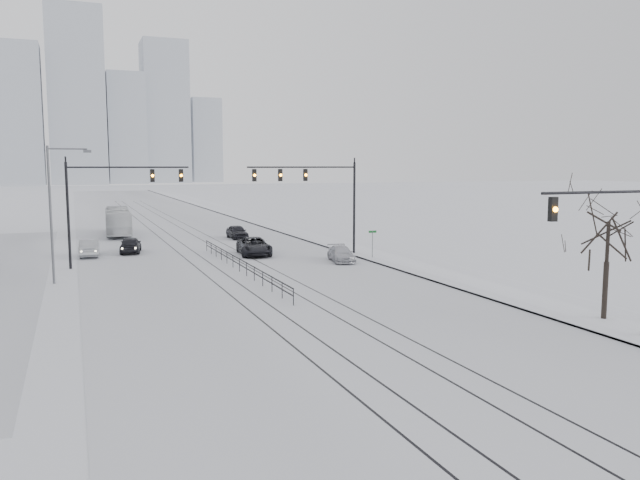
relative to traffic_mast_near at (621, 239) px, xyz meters
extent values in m
plane|color=silver|center=(-10.79, -6.00, -4.56)|extent=(500.00, 500.00, 0.00)
cube|color=silver|center=(-10.79, 54.00, -4.55)|extent=(22.00, 260.00, 0.02)
cube|color=white|center=(2.71, 54.00, -4.48)|extent=(5.00, 260.00, 0.16)
cube|color=gray|center=(0.26, 54.00, -4.50)|extent=(0.10, 260.00, 0.12)
cube|color=black|center=(-13.39, 34.00, -4.54)|extent=(0.10, 180.00, 0.01)
cube|color=black|center=(-11.99, 34.00, -4.54)|extent=(0.10, 180.00, 0.01)
cube|color=black|center=(-9.59, 34.00, -4.54)|extent=(0.10, 180.00, 0.01)
cube|color=black|center=(-8.19, 34.00, -4.54)|extent=(0.10, 180.00, 0.01)
cube|color=#ABB2BC|center=(-40.79, 254.00, 22.94)|extent=(18.00, 18.00, 55.00)
cube|color=#ABB2BC|center=(-18.79, 262.00, 31.44)|extent=(22.00, 22.00, 72.00)
cube|color=#ABB2BC|center=(1.21, 270.00, 19.44)|extent=(16.00, 16.00, 48.00)
cube|color=#ABB2BC|center=(19.21, 278.00, 27.44)|extent=(20.00, 20.00, 64.00)
cube|color=#ABB2BC|center=(39.21, 286.00, 15.44)|extent=(14.00, 14.00, 40.00)
cylinder|color=black|center=(-1.39, 0.00, 2.04)|extent=(6.00, 0.12, 0.12)
cube|color=black|center=(-3.79, 0.00, 1.39)|extent=(0.32, 0.24, 1.00)
sphere|color=orange|center=(-3.79, -0.14, 1.39)|extent=(0.22, 0.22, 0.22)
cylinder|color=black|center=(0.71, 29.00, -0.56)|extent=(0.20, 0.20, 8.00)
cylinder|color=black|center=(-4.04, 29.00, 3.04)|extent=(9.50, 0.12, 0.12)
cube|color=black|center=(-8.19, 29.00, 2.39)|extent=(0.32, 0.24, 1.00)
sphere|color=orange|center=(-8.19, 28.86, 2.39)|extent=(0.22, 0.22, 0.22)
cube|color=black|center=(-5.99, 29.00, 2.39)|extent=(0.32, 0.24, 1.00)
sphere|color=orange|center=(-5.99, 28.86, 2.39)|extent=(0.22, 0.22, 0.22)
cube|color=black|center=(-3.79, 29.00, 2.39)|extent=(0.32, 0.24, 1.00)
sphere|color=orange|center=(-3.79, 28.86, 2.39)|extent=(0.22, 0.22, 0.22)
cylinder|color=black|center=(-22.29, 30.00, -0.56)|extent=(0.20, 0.20, 8.00)
cylinder|color=black|center=(-17.79, 30.00, 3.04)|extent=(9.00, 0.12, 0.12)
cube|color=black|center=(-13.89, 30.00, 2.39)|extent=(0.32, 0.24, 1.00)
sphere|color=orange|center=(-13.89, 29.86, 2.39)|extent=(0.22, 0.22, 0.22)
cube|color=black|center=(-16.09, 30.00, 2.39)|extent=(0.32, 0.24, 1.00)
sphere|color=orange|center=(-16.09, 29.86, 2.39)|extent=(0.22, 0.22, 0.22)
cylinder|color=#595B60|center=(-23.29, 24.00, -0.06)|extent=(0.16, 0.16, 9.00)
cylinder|color=#595B60|center=(-22.09, 24.00, 4.24)|extent=(2.40, 0.10, 0.10)
cube|color=#595B60|center=(-20.89, 24.00, 4.09)|extent=(0.50, 0.25, 0.18)
cylinder|color=black|center=(2.41, 3.00, -3.06)|extent=(0.26, 0.26, 3.00)
cylinder|color=black|center=(2.41, 3.00, -0.81)|extent=(0.18, 0.18, 2.50)
cube|color=black|center=(-10.79, 24.00, -3.61)|extent=(0.06, 24.00, 0.06)
cube|color=black|center=(-10.79, 24.00, -4.01)|extent=(0.06, 24.00, 0.06)
cylinder|color=#595B60|center=(1.01, 26.00, -3.36)|extent=(0.06, 0.06, 2.40)
cube|color=#0C4C19|center=(1.01, 26.00, -2.26)|extent=(0.70, 0.04, 0.18)
imported|color=black|center=(-17.32, 37.25, -3.83)|extent=(2.35, 4.49, 1.46)
imported|color=#A0A3A8|center=(-20.79, 36.32, -3.84)|extent=(1.78, 4.49, 1.45)
imported|color=black|center=(-7.47, 31.92, -3.80)|extent=(3.15, 5.75, 1.53)
imported|color=#B9BAC1|center=(-1.92, 25.75, -3.95)|extent=(2.49, 4.47, 1.22)
imported|color=black|center=(-5.81, 44.53, -3.85)|extent=(1.73, 4.22, 1.43)
imported|color=silver|center=(-17.35, 52.69, -3.02)|extent=(3.05, 11.14, 3.08)
camera|label=1|loc=(-21.87, -19.97, 3.13)|focal=35.00mm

